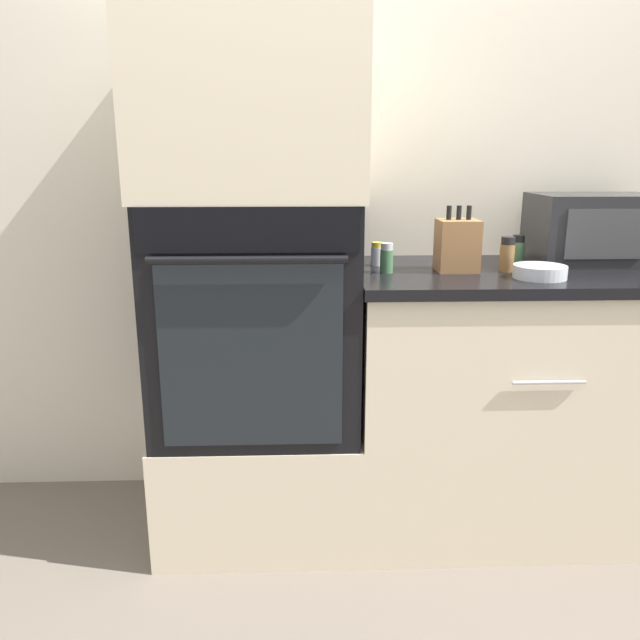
% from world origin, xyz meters
% --- Properties ---
extents(ground_plane, '(12.00, 12.00, 0.00)m').
position_xyz_m(ground_plane, '(0.00, 0.00, 0.00)').
color(ground_plane, '#6B6056').
extents(wall_back, '(8.00, 0.05, 2.50)m').
position_xyz_m(wall_back, '(0.00, 0.63, 1.25)').
color(wall_back, beige).
rests_on(wall_back, ground_plane).
extents(oven_cabinet_base, '(0.67, 0.60, 0.41)m').
position_xyz_m(oven_cabinet_base, '(-0.34, 0.30, 0.20)').
color(oven_cabinet_base, beige).
rests_on(oven_cabinet_base, ground_plane).
extents(wall_oven, '(0.65, 0.64, 0.75)m').
position_xyz_m(wall_oven, '(-0.34, 0.30, 0.78)').
color(wall_oven, black).
rests_on(wall_oven, oven_cabinet_base).
extents(oven_cabinet_upper, '(0.67, 0.60, 0.55)m').
position_xyz_m(oven_cabinet_upper, '(-0.34, 0.30, 1.43)').
color(oven_cabinet_upper, beige).
rests_on(oven_cabinet_upper, wall_oven).
extents(counter_unit, '(1.11, 0.63, 0.93)m').
position_xyz_m(counter_unit, '(0.54, 0.30, 0.46)').
color(counter_unit, beige).
rests_on(counter_unit, ground_plane).
extents(microwave, '(0.41, 0.28, 0.24)m').
position_xyz_m(microwave, '(0.82, 0.40, 1.05)').
color(microwave, '#232326').
rests_on(microwave, counter_unit).
extents(knife_block, '(0.13, 0.12, 0.21)m').
position_xyz_m(knife_block, '(0.32, 0.28, 1.01)').
color(knife_block, olive).
rests_on(knife_block, counter_unit).
extents(bowl, '(0.16, 0.16, 0.04)m').
position_xyz_m(bowl, '(0.55, 0.15, 0.95)').
color(bowl, silver).
rests_on(bowl, counter_unit).
extents(condiment_jar_near, '(0.04, 0.04, 0.10)m').
position_xyz_m(condiment_jar_near, '(0.09, 0.25, 0.97)').
color(condiment_jar_near, '#427047').
rests_on(condiment_jar_near, counter_unit).
extents(condiment_jar_mid, '(0.04, 0.04, 0.08)m').
position_xyz_m(condiment_jar_mid, '(0.07, 0.39, 0.96)').
color(condiment_jar_mid, silver).
rests_on(condiment_jar_mid, counter_unit).
extents(condiment_jar_far, '(0.04, 0.04, 0.11)m').
position_xyz_m(condiment_jar_far, '(0.55, 0.36, 0.98)').
color(condiment_jar_far, '#427047').
rests_on(condiment_jar_far, counter_unit).
extents(condiment_jar_back, '(0.05, 0.05, 0.11)m').
position_xyz_m(condiment_jar_back, '(0.48, 0.26, 0.98)').
color(condiment_jar_back, brown).
rests_on(condiment_jar_back, counter_unit).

